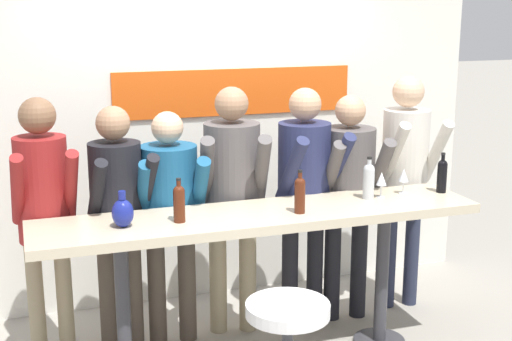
{
  "coord_description": "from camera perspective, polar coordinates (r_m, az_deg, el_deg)",
  "views": [
    {
      "loc": [
        -1.41,
        -4.09,
        2.35
      ],
      "look_at": [
        0.0,
        0.09,
        1.3
      ],
      "focal_mm": 50.0,
      "sensor_mm": 36.0,
      "label": 1
    }
  ],
  "objects": [
    {
      "name": "person_far_right",
      "position": [
        5.5,
        11.86,
        0.38
      ],
      "size": [
        0.45,
        0.58,
        1.81
      ],
      "rotation": [
        0.0,
        0.0,
        -0.1
      ],
      "color": "#23283D",
      "rests_on": "ground_plane"
    },
    {
      "name": "wine_bottle_3",
      "position": [
        4.31,
        -6.17,
        -2.5
      ],
      "size": [
        0.07,
        0.07,
        0.27
      ],
      "color": "#4C1E0F",
      "rests_on": "tasting_table"
    },
    {
      "name": "wine_bottle_1",
      "position": [
        4.84,
        9.01,
        -0.71
      ],
      "size": [
        0.08,
        0.08,
        0.29
      ],
      "color": "#B7BCC1",
      "rests_on": "tasting_table"
    },
    {
      "name": "back_wall",
      "position": [
        5.66,
        -3.83,
        1.93
      ],
      "size": [
        4.47,
        0.12,
        2.43
      ],
      "color": "silver",
      "rests_on": "ground_plane"
    },
    {
      "name": "decorative_vase",
      "position": [
        4.27,
        -10.62,
        -3.33
      ],
      "size": [
        0.13,
        0.13,
        0.22
      ],
      "color": "navy",
      "rests_on": "tasting_table"
    },
    {
      "name": "person_left",
      "position": [
        4.75,
        -11.05,
        -2.59
      ],
      "size": [
        0.45,
        0.56,
        1.7
      ],
      "rotation": [
        0.0,
        0.0,
        0.13
      ],
      "color": "#473D33",
      "rests_on": "ground_plane"
    },
    {
      "name": "wine_bottle_2",
      "position": [
        5.11,
        14.66,
        -0.29
      ],
      "size": [
        0.07,
        0.07,
        0.28
      ],
      "color": "black",
      "rests_on": "tasting_table"
    },
    {
      "name": "person_center_left",
      "position": [
        4.85,
        -6.91,
        -2.7
      ],
      "size": [
        0.48,
        0.56,
        1.64
      ],
      "rotation": [
        0.0,
        0.0,
        -0.06
      ],
      "color": "#473D33",
      "rests_on": "ground_plane"
    },
    {
      "name": "wine_glass_1",
      "position": [
        5.02,
        11.73,
        -0.43
      ],
      "size": [
        0.07,
        0.07,
        0.18
      ],
      "color": "silver",
      "rests_on": "tasting_table"
    },
    {
      "name": "wine_bottle_0",
      "position": [
        4.47,
        3.53,
        -1.83
      ],
      "size": [
        0.07,
        0.07,
        0.28
      ],
      "color": "#4C1E0F",
      "rests_on": "tasting_table"
    },
    {
      "name": "person_far_left",
      "position": [
        4.71,
        -16.64,
        -2.35
      ],
      "size": [
        0.41,
        0.54,
        1.77
      ],
      "rotation": [
        0.0,
        0.0,
        0.05
      ],
      "color": "gray",
      "rests_on": "ground_plane"
    },
    {
      "name": "tasting_table",
      "position": [
        4.56,
        0.36,
        -5.08
      ],
      "size": [
        2.87,
        0.59,
        1.05
      ],
      "color": "beige",
      "rests_on": "ground_plane"
    },
    {
      "name": "person_center_right",
      "position": [
        5.08,
        3.9,
        -0.9
      ],
      "size": [
        0.47,
        0.58,
        1.76
      ],
      "rotation": [
        0.0,
        0.0,
        0.08
      ],
      "color": "black",
      "rests_on": "ground_plane"
    },
    {
      "name": "wine_glass_0",
      "position": [
        4.89,
        10.0,
        -0.72
      ],
      "size": [
        0.07,
        0.07,
        0.18
      ],
      "color": "silver",
      "rests_on": "tasting_table"
    },
    {
      "name": "person_right",
      "position": [
        5.23,
        7.42,
        -1.09
      ],
      "size": [
        0.49,
        0.58,
        1.7
      ],
      "rotation": [
        0.0,
        0.0,
        -0.1
      ],
      "color": "black",
      "rests_on": "ground_plane"
    },
    {
      "name": "person_center",
      "position": [
        4.96,
        -1.91,
        -1.12
      ],
      "size": [
        0.54,
        0.64,
        1.78
      ],
      "rotation": [
        0.0,
        0.0,
        -0.2
      ],
      "color": "gray",
      "rests_on": "ground_plane"
    }
  ]
}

